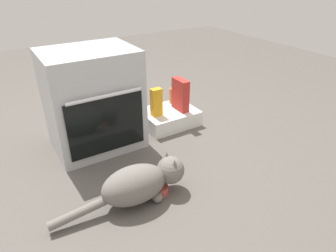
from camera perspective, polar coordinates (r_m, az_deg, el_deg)
ground at (r=2.17m, az=-9.76°, el=-8.12°), size 8.00×8.00×0.00m
oven at (r=2.31m, az=-14.03°, el=4.75°), size 0.65×0.55×0.76m
pantry_cabinet at (r=2.68m, az=0.19°, el=1.69°), size 0.47×0.37×0.14m
food_bowl at (r=1.93m, az=-1.65°, el=-11.86°), size 0.11×0.11×0.07m
cat at (r=1.82m, az=-5.21°, el=-10.63°), size 0.84×0.25×0.25m
sauce_jar at (r=2.78m, az=1.08°, el=5.78°), size 0.08×0.08×0.14m
juice_carton at (r=2.52m, az=-2.23°, el=4.53°), size 0.09×0.06×0.24m
cereal_box at (r=2.62m, az=2.37°, el=5.96°), size 0.07×0.18×0.28m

